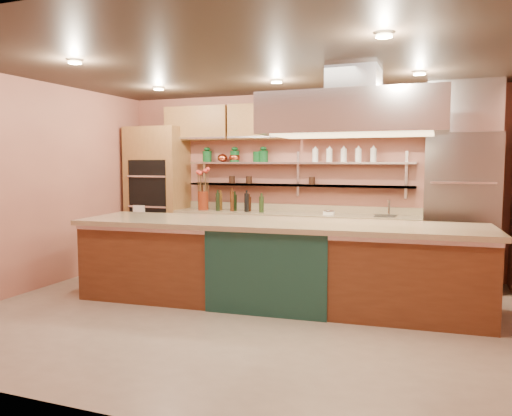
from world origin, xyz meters
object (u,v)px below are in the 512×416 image
at_px(kitchen_scale, 329,212).
at_px(copper_kettle, 223,158).
at_px(green_canister, 257,157).
at_px(refrigerator, 461,211).
at_px(island, 276,263).
at_px(flower_vase, 203,201).

height_order(kitchen_scale, copper_kettle, copper_kettle).
bearing_deg(copper_kettle, green_canister, 0.00).
height_order(refrigerator, island, refrigerator).
relative_size(island, copper_kettle, 28.76).
bearing_deg(green_canister, copper_kettle, 180.00).
height_order(island, flower_vase, flower_vase).
bearing_deg(island, copper_kettle, 125.05).
xyz_separation_m(refrigerator, flower_vase, (-3.92, 0.01, 0.03)).
height_order(island, copper_kettle, copper_kettle).
bearing_deg(copper_kettle, kitchen_scale, -6.81).
bearing_deg(island, refrigerator, 34.91).
relative_size(refrigerator, kitchen_scale, 13.52).
xyz_separation_m(flower_vase, green_canister, (0.87, 0.22, 0.72)).
relative_size(kitchen_scale, copper_kettle, 0.93).
relative_size(refrigerator, island, 0.44).
height_order(flower_vase, kitchen_scale, flower_vase).
relative_size(kitchen_scale, green_canister, 0.93).
bearing_deg(green_canister, flower_vase, -165.74).
distance_m(kitchen_scale, green_canister, 1.50).
relative_size(flower_vase, kitchen_scale, 1.97).
height_order(refrigerator, copper_kettle, refrigerator).
bearing_deg(copper_kettle, island, -50.92).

